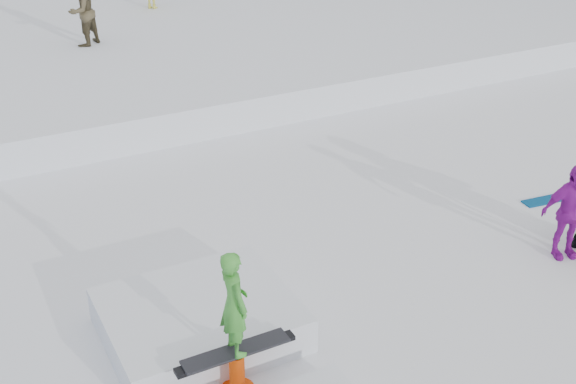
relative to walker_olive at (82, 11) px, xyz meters
name	(u,v)px	position (x,y,z in m)	size (l,w,h in m)	color
ground	(321,321)	(0.11, -13.25, -1.76)	(120.00, 120.00, 0.00)	white
snow_midrise	(70,36)	(0.11, 2.75, -1.36)	(50.00, 18.00, 0.80)	white
walker_olive	(82,11)	(0.00, 0.00, 0.00)	(0.94, 0.73, 1.93)	#483F29
spectator_purple	(570,212)	(4.61, -13.57, -0.93)	(0.98, 0.41, 1.67)	purple
loose_board_teal	(555,198)	(6.05, -12.05, -1.75)	(1.40, 0.28, 0.03)	navy
jib_rail_feature	(219,347)	(-1.58, -13.45, -1.46)	(2.60, 4.40, 2.11)	white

